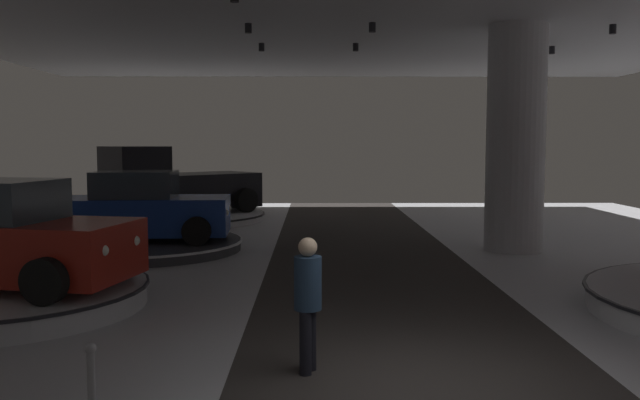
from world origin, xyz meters
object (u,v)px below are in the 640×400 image
(column_right, at_px, (516,139))
(display_car_far_left, at_px, (141,209))
(display_platform_mid_left, at_px, (3,296))
(display_platform_deep_left, at_px, (182,216))
(pickup_truck_deep_left, at_px, (173,187))
(visitor_walking_near, at_px, (308,296))
(display_platform_far_left, at_px, (143,245))

(column_right, bearing_deg, display_car_far_left, 179.95)
(display_platform_mid_left, relative_size, display_platform_deep_left, 0.81)
(display_platform_deep_left, height_order, display_car_far_left, display_car_far_left)
(pickup_truck_deep_left, xyz_separation_m, visitor_walking_near, (4.70, -14.85, -0.27))
(pickup_truck_deep_left, bearing_deg, display_platform_deep_left, 40.71)
(display_platform_far_left, bearing_deg, display_platform_mid_left, -97.95)
(column_right, height_order, pickup_truck_deep_left, column_right)
(column_right, xyz_separation_m, display_platform_mid_left, (-9.97, -5.67, -2.55))
(display_platform_mid_left, height_order, display_car_far_left, display_car_far_left)
(display_platform_far_left, bearing_deg, column_right, -0.06)
(display_platform_deep_left, bearing_deg, column_right, -33.92)
(column_right, height_order, display_platform_deep_left, column_right)
(display_platform_deep_left, bearing_deg, display_car_far_left, -87.55)
(display_platform_far_left, height_order, visitor_walking_near, visitor_walking_near)
(display_car_far_left, bearing_deg, display_platform_mid_left, -97.65)
(column_right, distance_m, display_platform_mid_left, 11.75)
(column_right, xyz_separation_m, pickup_truck_deep_left, (-9.72, 6.17, -1.57))
(column_right, distance_m, display_car_far_left, 9.37)
(display_platform_far_left, bearing_deg, display_car_far_left, -176.55)
(display_platform_far_left, distance_m, display_car_far_left, 0.88)
(display_platform_deep_left, height_order, display_platform_far_left, display_platform_far_left)
(display_platform_deep_left, xyz_separation_m, pickup_truck_deep_left, (-0.24, -0.21, 1.04))
(display_platform_mid_left, bearing_deg, display_platform_far_left, 82.05)
(display_platform_mid_left, height_order, visitor_walking_near, visitor_walking_near)
(display_platform_deep_left, bearing_deg, pickup_truck_deep_left, -139.29)
(display_car_far_left, xyz_separation_m, visitor_walking_near, (4.18, -8.69, -0.12))
(display_car_far_left, bearing_deg, display_platform_far_left, 3.45)
(pickup_truck_deep_left, bearing_deg, display_platform_mid_left, -91.19)
(display_platform_deep_left, relative_size, visitor_walking_near, 3.57)
(column_right, distance_m, pickup_truck_deep_left, 11.62)
(display_platform_deep_left, relative_size, display_platform_far_left, 1.16)
(display_platform_deep_left, bearing_deg, visitor_walking_near, -73.52)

